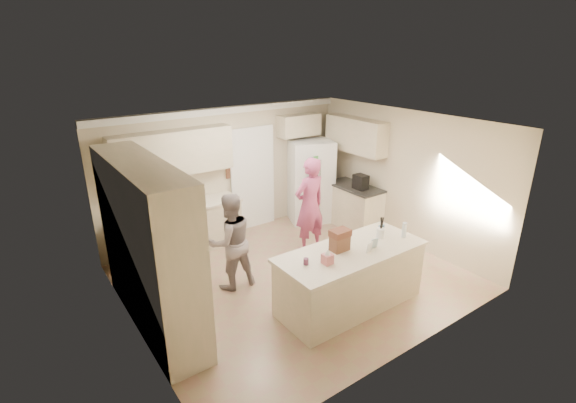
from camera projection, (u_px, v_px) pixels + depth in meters
floor at (295, 278)px, 7.08m from camera, size 5.20×4.60×0.02m
ceiling at (296, 124)px, 6.16m from camera, size 5.20×4.60×0.02m
wall_back at (228, 172)px, 8.38m from camera, size 5.20×0.02×2.60m
wall_front at (413, 265)px, 4.86m from camera, size 5.20×0.02×2.60m
wall_left at (128, 250)px, 5.20m from camera, size 0.02×4.60×2.60m
wall_right at (404, 178)px, 8.04m from camera, size 0.02×4.60×2.60m
crown_back at (225, 111)px, 7.91m from camera, size 5.20×0.08×0.12m
pantry_bank at (149, 247)px, 5.57m from camera, size 0.60×2.60×2.35m
back_base_cab at (183, 230)px, 7.82m from camera, size 2.20×0.60×0.88m
back_countertop at (181, 208)px, 7.65m from camera, size 2.24×0.63×0.04m
back_upper_cab at (173, 153)px, 7.40m from camera, size 2.20×0.35×0.80m
doorway_opening at (252, 180)px, 8.75m from camera, size 0.90×0.06×2.10m
doorway_casing at (253, 180)px, 8.72m from camera, size 1.02×0.03×2.22m
wall_frame_upper at (229, 160)px, 8.27m from camera, size 0.15×0.02×0.20m
wall_frame_lower at (229, 173)px, 8.37m from camera, size 0.15×0.02×0.20m
refrigerator at (311, 181)px, 9.12m from camera, size 1.09×0.98×1.80m
fridge_seam at (321, 186)px, 8.85m from camera, size 0.02×0.02×1.78m
fridge_dispenser at (314, 176)px, 8.63m from camera, size 0.22×0.03×0.35m
fridge_handle_l at (320, 179)px, 8.75m from camera, size 0.02×0.02×0.85m
fridge_handle_r at (324, 179)px, 8.81m from camera, size 0.02×0.02×0.85m
over_fridge_cab at (299, 125)px, 8.85m from camera, size 0.95×0.35×0.45m
right_base_cab at (354, 207)px, 8.94m from camera, size 0.60×1.20×0.88m
right_countertop at (355, 187)px, 8.77m from camera, size 0.63×1.24×0.04m
right_upper_cab at (356, 135)px, 8.62m from camera, size 0.35×1.50×0.70m
coffee_maker at (361, 182)px, 8.53m from camera, size 0.22×0.28×0.30m
island_base at (350, 279)px, 6.20m from camera, size 2.20×0.90×0.88m
island_top at (352, 251)px, 6.03m from camera, size 2.28×0.96×0.05m
utensil_crock at (381, 233)px, 6.39m from camera, size 0.13×0.13×0.15m
tissue_box at (327, 259)px, 5.62m from camera, size 0.13×0.13×0.14m
tissue_plume at (328, 252)px, 5.59m from camera, size 0.08×0.08×0.08m
dollhouse_body at (340, 243)px, 5.98m from camera, size 0.26×0.18×0.22m
dollhouse_roof at (340, 233)px, 5.92m from camera, size 0.28×0.20×0.10m
jam_jar at (306, 261)px, 5.61m from camera, size 0.07×0.07×0.09m
greeting_card_a at (370, 247)px, 5.93m from camera, size 0.12×0.06×0.16m
greeting_card_b at (374, 243)px, 6.04m from camera, size 0.12×0.05×0.16m
water_bottle at (404, 230)px, 6.38m from camera, size 0.07×0.07×0.24m
shaker_salt at (380, 228)px, 6.62m from camera, size 0.05×0.05×0.09m
shaker_pepper at (383, 227)px, 6.66m from camera, size 0.05×0.05×0.09m
teen_boy at (230, 242)px, 6.56m from camera, size 0.80×0.64×1.60m
teen_girl at (310, 206)px, 7.70m from camera, size 0.68×0.47×1.83m
fridge_magnets at (321, 186)px, 8.84m from camera, size 0.76×0.02×1.44m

